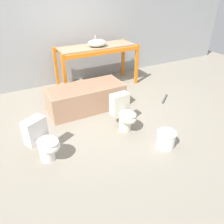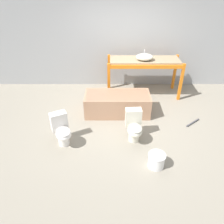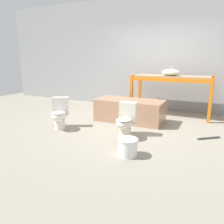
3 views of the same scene
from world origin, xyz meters
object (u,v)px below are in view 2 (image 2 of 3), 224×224
object	(u,v)px
bathtub_main	(117,102)
toilet_far	(61,130)
sink_basin	(144,57)
toilet_near	(134,126)
bucket_white	(156,160)

from	to	relation	value
bathtub_main	toilet_far	distance (m)	1.61
sink_basin	toilet_near	distance (m)	2.14
sink_basin	bathtub_main	world-z (taller)	sink_basin
sink_basin	toilet_near	size ratio (longest dim) A/B	0.70
toilet_near	bucket_white	world-z (taller)	toilet_near
bathtub_main	toilet_near	world-z (taller)	toilet_near
bucket_white	toilet_far	bearing A→B (deg)	160.31
toilet_far	sink_basin	bearing A→B (deg)	20.72
toilet_far	bucket_white	distance (m)	1.93
sink_basin	toilet_far	xyz separation A→B (m)	(-1.86, -2.08, -0.79)
sink_basin	bucket_white	distance (m)	2.89
sink_basin	toilet_near	bearing A→B (deg)	-101.50
bucket_white	bathtub_main	bearing A→B (deg)	110.58
bathtub_main	bucket_white	world-z (taller)	bathtub_main
toilet_near	toilet_far	distance (m)	1.47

